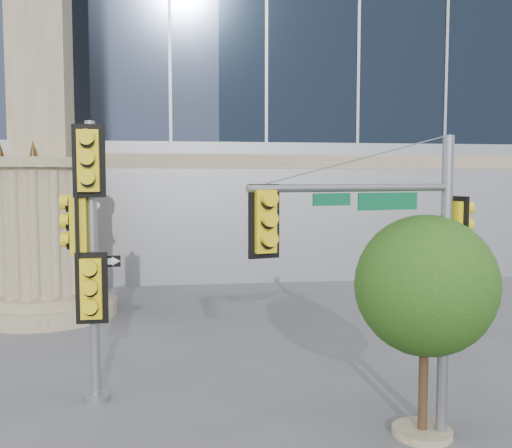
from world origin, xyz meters
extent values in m
plane|color=#545456|center=(0.00, 0.00, 0.00)|extent=(120.00, 120.00, 0.00)
cylinder|color=gray|center=(-6.00, 9.00, 0.25)|extent=(4.40, 4.40, 0.50)
cylinder|color=gray|center=(-6.00, 9.00, 0.65)|extent=(3.80, 3.80, 0.30)
cylinder|color=gray|center=(-6.00, 9.00, 2.80)|extent=(3.00, 3.00, 4.00)
cylinder|color=gray|center=(-6.00, 9.00, 4.95)|extent=(3.50, 3.50, 0.30)
cone|color=#472D14|center=(-4.70, 9.00, 5.35)|extent=(0.24, 0.24, 0.50)
cone|color=#472D14|center=(-7.30, 9.00, 5.35)|extent=(0.24, 0.24, 0.50)
cylinder|color=slate|center=(2.66, -1.07, 0.05)|extent=(0.48, 0.48, 0.10)
cylinder|color=slate|center=(2.66, -1.07, 2.58)|extent=(0.19, 0.19, 5.16)
cylinder|color=slate|center=(0.92, -1.54, 4.30)|extent=(3.52, 1.07, 0.12)
cube|color=#0B6037|center=(1.51, -1.40, 4.09)|extent=(1.09, 0.33, 0.28)
cube|color=yellow|center=(-0.57, -1.95, 3.83)|extent=(0.52, 0.36, 1.08)
cube|color=yellow|center=(2.90, -1.00, 3.61)|extent=(0.36, 0.52, 1.08)
cube|color=black|center=(2.70, -1.18, 2.71)|extent=(0.77, 0.23, 0.26)
cube|color=maroon|center=(2.70, -1.18, 2.11)|extent=(0.27, 0.10, 0.40)
cylinder|color=slate|center=(-3.46, 1.42, 0.07)|extent=(0.53, 0.53, 0.13)
cylinder|color=slate|center=(-3.46, 1.42, 2.78)|extent=(0.20, 0.20, 5.56)
cube|color=yellow|center=(-3.46, 1.17, 4.78)|extent=(0.61, 0.31, 1.39)
cube|color=yellow|center=(-3.70, 1.42, 3.56)|extent=(0.31, 0.61, 1.39)
cube|color=yellow|center=(-3.46, 1.17, 2.34)|extent=(0.61, 0.31, 1.39)
cube|color=black|center=(-3.26, 1.29, 2.84)|extent=(0.69, 0.04, 0.22)
cylinder|color=gray|center=(2.37, -0.96, 0.06)|extent=(1.03, 1.03, 0.11)
cylinder|color=#382314|center=(2.37, -0.96, 1.03)|extent=(0.16, 0.16, 2.06)
sphere|color=#184D11|center=(2.37, -0.96, 2.64)|extent=(2.41, 2.41, 2.41)
sphere|color=#184D11|center=(2.89, -0.68, 2.29)|extent=(1.49, 1.49, 1.49)
sphere|color=#184D11|center=(1.97, -1.25, 2.35)|extent=(1.26, 1.26, 1.26)
camera|label=1|loc=(-1.83, -10.04, 4.43)|focal=40.00mm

